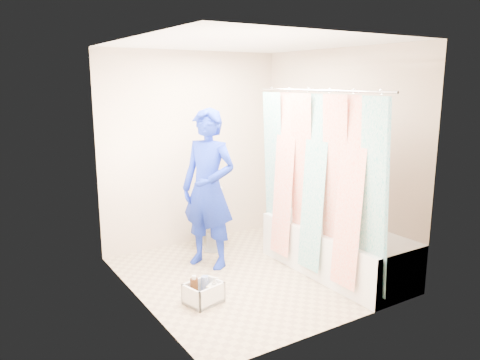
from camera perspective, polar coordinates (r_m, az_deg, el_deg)
floor at (r=5.12m, az=1.11°, el=-11.47°), size 2.60×2.60×0.00m
ceiling at (r=4.71m, az=1.23°, el=16.36°), size 2.40×2.60×0.02m
wall_back at (r=5.89m, az=-5.81°, el=3.74°), size 2.40×0.02×2.40m
wall_front at (r=3.78m, az=12.06°, el=-1.14°), size 2.40×0.02×2.40m
wall_left at (r=4.25m, az=-12.49°, el=0.28°), size 0.02×2.60×2.40m
wall_right at (r=5.52m, az=11.65°, el=2.99°), size 0.02×2.60×2.40m
bathtub at (r=5.22m, az=11.65°, el=-8.14°), size 0.70×1.75×0.50m
curtain_rod at (r=4.68m, az=9.56°, el=10.72°), size 0.02×1.90×0.02m
shower_curtain at (r=4.79m, az=9.18°, el=-0.47°), size 0.06×1.75×1.80m
toilet at (r=5.90m, az=-3.61°, el=-4.58°), size 0.60×0.80×0.72m
tank_lid at (r=5.77m, az=-3.41°, el=-4.30°), size 0.48×0.32×0.03m
tank_internals at (r=5.98m, az=-4.39°, el=-0.88°), size 0.17×0.08×0.24m
plumber at (r=5.14m, az=-3.87°, el=-1.10°), size 0.69×0.77×1.76m
cleaning_caddy at (r=4.52m, az=-4.36°, el=-13.60°), size 0.38×0.33×0.25m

